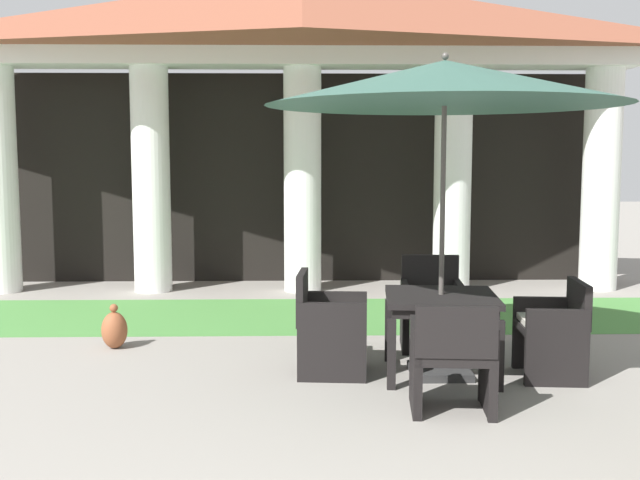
{
  "coord_description": "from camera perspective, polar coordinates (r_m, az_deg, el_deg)",
  "views": [
    {
      "loc": [
        -0.01,
        -1.17,
        1.87
      ],
      "look_at": [
        0.12,
        4.44,
        1.25
      ],
      "focal_mm": 43.15,
      "sensor_mm": 36.0,
      "label": 1
    }
  ],
  "objects": [
    {
      "name": "terracotta_urn",
      "position": [
        7.8,
        -15.0,
        -6.44
      ],
      "size": [
        0.25,
        0.25,
        0.44
      ],
      "color": "brown",
      "rests_on": "ground"
    },
    {
      "name": "patio_chair_mid_left_north",
      "position": [
        7.6,
        8.26,
        -4.91
      ],
      "size": [
        0.63,
        0.63,
        0.89
      ],
      "rotation": [
        0.0,
        0.0,
        -3.23
      ],
      "color": "black",
      "rests_on": "ground"
    },
    {
      "name": "background_pavilion",
      "position": [
        10.81,
        -1.33,
        13.34
      ],
      "size": [
        9.51,
        2.5,
        4.3
      ],
      "color": "white",
      "rests_on": "ground"
    },
    {
      "name": "patio_chair_mid_left_east",
      "position": [
        6.82,
        16.93,
        -6.41
      ],
      "size": [
        0.57,
        0.65,
        0.83
      ],
      "rotation": [
        0.0,
        0.0,
        1.48
      ],
      "color": "black",
      "rests_on": "ground"
    },
    {
      "name": "patio_umbrella_mid_left",
      "position": [
        6.53,
        9.24,
        11.3
      ],
      "size": [
        2.98,
        2.98,
        2.71
      ],
      "color": "#2D2D2D",
      "rests_on": "ground"
    },
    {
      "name": "patio_chair_mid_left_west",
      "position": [
        6.65,
        0.66,
        -6.42
      ],
      "size": [
        0.63,
        0.63,
        0.88
      ],
      "rotation": [
        0.0,
        0.0,
        -1.66
      ],
      "color": "black",
      "rests_on": "ground"
    },
    {
      "name": "patio_chair_mid_left_south",
      "position": [
        5.75,
        9.8,
        -8.56
      ],
      "size": [
        0.64,
        0.59,
        0.83
      ],
      "rotation": [
        0.0,
        0.0,
        -0.09
      ],
      "color": "black",
      "rests_on": "ground"
    },
    {
      "name": "lawn_strip",
      "position": [
        9.08,
        -1.27,
        -5.6
      ],
      "size": [
        11.31,
        2.05,
        0.01
      ],
      "primitive_type": "cube",
      "color": "#47843D",
      "rests_on": "ground"
    },
    {
      "name": "patio_table_mid_left",
      "position": [
        6.63,
        8.95,
        -4.83
      ],
      "size": [
        1.0,
        1.0,
        0.7
      ],
      "rotation": [
        0.0,
        0.0,
        -0.09
      ],
      "color": "black",
      "rests_on": "ground"
    }
  ]
}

